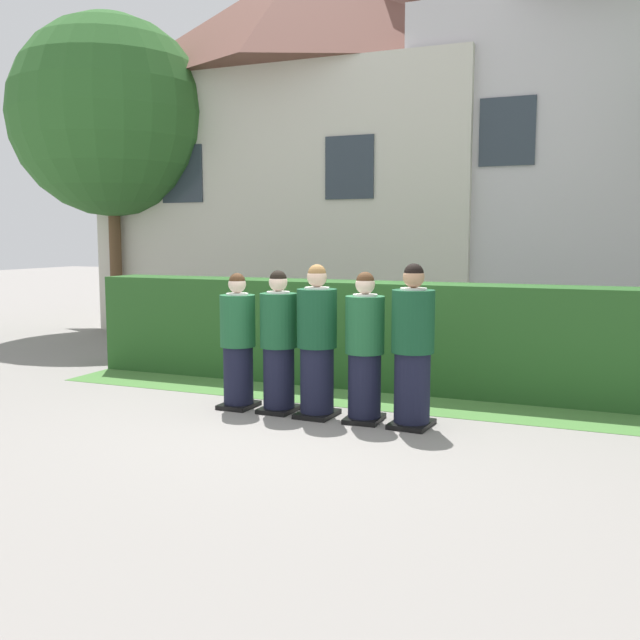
# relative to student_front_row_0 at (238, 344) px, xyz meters

# --- Properties ---
(ground_plane) EXTENTS (60.00, 60.00, 0.00)m
(ground_plane) POSITION_rel_student_front_row_0_xyz_m (1.01, -0.01, -0.73)
(ground_plane) COLOR gray
(student_front_row_0) EXTENTS (0.40, 0.45, 1.53)m
(student_front_row_0) POSITION_rel_student_front_row_0_xyz_m (0.00, 0.00, 0.00)
(student_front_row_0) COLOR black
(student_front_row_0) RESTS_ON ground
(student_front_row_1) EXTENTS (0.41, 0.46, 1.57)m
(student_front_row_1) POSITION_rel_student_front_row_0_xyz_m (0.51, 0.01, 0.02)
(student_front_row_1) COLOR black
(student_front_row_1) RESTS_ON ground
(student_front_row_2) EXTENTS (0.43, 0.52, 1.65)m
(student_front_row_2) POSITION_rel_student_front_row_0_xyz_m (0.98, -0.03, 0.06)
(student_front_row_2) COLOR black
(student_front_row_2) RESTS_ON ground
(student_front_row_3) EXTENTS (0.41, 0.50, 1.58)m
(student_front_row_3) POSITION_rel_student_front_row_0_xyz_m (1.52, -0.02, 0.02)
(student_front_row_3) COLOR black
(student_front_row_3) RESTS_ON ground
(student_front_row_4) EXTENTS (0.43, 0.54, 1.67)m
(student_front_row_4) POSITION_rel_student_front_row_0_xyz_m (2.04, -0.05, 0.07)
(student_front_row_4) COLOR black
(student_front_row_4) RESTS_ON ground
(hedge) EXTENTS (7.87, 0.70, 1.36)m
(hedge) POSITION_rel_student_front_row_0_xyz_m (1.01, 1.69, -0.05)
(hedge) COLOR #285623
(hedge) RESTS_ON ground
(school_building_main) EXTENTS (6.76, 3.74, 7.78)m
(school_building_main) POSITION_rel_student_front_row_0_xyz_m (3.63, 6.92, 3.25)
(school_building_main) COLOR silver
(school_building_main) RESTS_ON ground
(school_building_annex) EXTENTS (8.15, 3.60, 7.38)m
(school_building_annex) POSITION_rel_student_front_row_0_xyz_m (-2.21, 6.69, 3.06)
(school_building_annex) COLOR beige
(school_building_annex) RESTS_ON ground
(oak_tree_left) EXTENTS (3.93, 3.93, 6.27)m
(oak_tree_left) POSITION_rel_student_front_row_0_xyz_m (-5.48, 4.82, 3.57)
(oak_tree_left) COLOR brown
(oak_tree_left) RESTS_ON ground
(lawn_strip) EXTENTS (7.87, 0.90, 0.01)m
(lawn_strip) POSITION_rel_student_front_row_0_xyz_m (1.01, 0.89, -0.72)
(lawn_strip) COLOR #477A38
(lawn_strip) RESTS_ON ground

